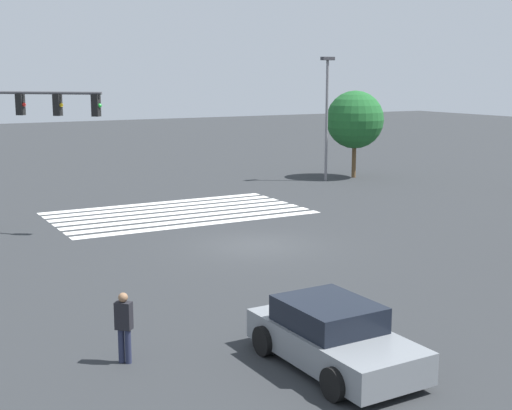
% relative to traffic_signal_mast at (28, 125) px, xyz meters
% --- Properties ---
extents(ground_plane, '(150.97, 150.97, 0.00)m').
position_rel_traffic_signal_mast_xyz_m(ground_plane, '(-6.71, 6.71, -4.32)').
color(ground_plane, '#2B2D30').
extents(crosswalk_markings, '(11.58, 6.30, 0.01)m').
position_rel_traffic_signal_mast_xyz_m(crosswalk_markings, '(-6.71, -0.64, -4.32)').
color(crosswalk_markings, silver).
rests_on(crosswalk_markings, ground_plane).
extents(traffic_signal_mast, '(3.78, 3.78, 5.85)m').
position_rel_traffic_signal_mast_xyz_m(traffic_signal_mast, '(0.00, 0.00, 0.00)').
color(traffic_signal_mast, '#47474C').
rests_on(traffic_signal_mast, ground_plane).
extents(car_2, '(2.28, 4.35, 1.42)m').
position_rel_traffic_signal_mast_xyz_m(car_2, '(-2.73, 17.32, -3.65)').
color(car_2, gray).
rests_on(car_2, ground_plane).
extents(pedestrian, '(0.41, 0.41, 1.62)m').
position_rel_traffic_signal_mast_xyz_m(pedestrian, '(1.20, 14.95, -3.42)').
color(pedestrian, '#232842').
rests_on(pedestrian, ground_plane).
extents(street_light_pole_b, '(0.80, 0.36, 7.34)m').
position_rel_traffic_signal_mast_xyz_m(street_light_pole_b, '(-18.48, -5.78, 0.13)').
color(street_light_pole_b, slate).
rests_on(street_light_pole_b, ground_plane).
extents(tree_corner_a, '(3.55, 3.55, 5.36)m').
position_rel_traffic_signal_mast_xyz_m(tree_corner_a, '(-20.80, -6.09, -0.74)').
color(tree_corner_a, brown).
rests_on(tree_corner_a, ground_plane).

